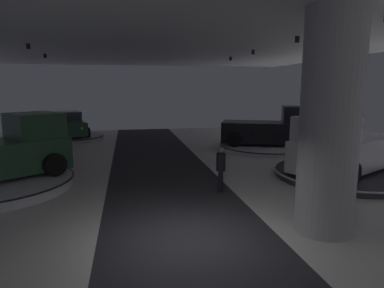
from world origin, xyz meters
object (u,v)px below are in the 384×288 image
at_px(display_platform_far_right, 267,146).
at_px(display_platform_deep_left, 70,137).
at_px(display_platform_mid_right, 345,174).
at_px(visitor_walking_near, 221,166).
at_px(pickup_truck_far_right, 273,129).
at_px(column_right, 330,124).
at_px(pickup_truck_mid_right, 343,149).
at_px(display_car_deep_left, 69,125).

bearing_deg(display_platform_far_right, display_platform_deep_left, 153.62).
height_order(display_platform_mid_right, visitor_walking_near, visitor_walking_near).
bearing_deg(visitor_walking_near, pickup_truck_far_right, 54.20).
xyz_separation_m(column_right, display_platform_mid_right, (3.85, 4.47, -2.60)).
distance_m(display_platform_mid_right, pickup_truck_mid_right, 1.10).
relative_size(column_right, pickup_truck_mid_right, 0.97).
distance_m(column_right, pickup_truck_far_right, 11.66).
distance_m(pickup_truck_far_right, visitor_walking_near, 9.05).
bearing_deg(pickup_truck_mid_right, display_platform_deep_left, 134.16).
height_order(column_right, display_platform_deep_left, column_right).
height_order(column_right, display_platform_mid_right, column_right).
bearing_deg(pickup_truck_mid_right, column_right, -129.43).
bearing_deg(display_platform_far_right, column_right, -106.60).
xyz_separation_m(column_right, display_car_deep_left, (-8.91, 17.19, -1.72)).
relative_size(display_platform_mid_right, display_platform_far_right, 1.00).
distance_m(display_car_deep_left, visitor_walking_near, 15.36).
bearing_deg(display_car_deep_left, display_platform_mid_right, -44.91).
height_order(pickup_truck_far_right, visitor_walking_near, pickup_truck_far_right).
height_order(column_right, display_car_deep_left, column_right).
xyz_separation_m(pickup_truck_mid_right, visitor_walking_near, (-5.24, -0.68, -0.30)).
relative_size(pickup_truck_mid_right, display_platform_deep_left, 1.20).
relative_size(display_car_deep_left, display_platform_far_right, 0.80).
relative_size(display_platform_far_right, visitor_walking_near, 3.57).
bearing_deg(column_right, display_platform_far_right, 73.40).
bearing_deg(visitor_walking_near, display_platform_deep_left, 118.10).
bearing_deg(pickup_truck_mid_right, pickup_truck_far_right, 89.58).
distance_m(pickup_truck_mid_right, visitor_walking_near, 5.30).
relative_size(column_right, display_platform_far_right, 0.97).
distance_m(display_platform_mid_right, display_platform_deep_left, 17.99).
height_order(column_right, pickup_truck_far_right, column_right).
bearing_deg(visitor_walking_near, display_platform_far_right, 56.19).
xyz_separation_m(display_platform_mid_right, display_platform_deep_left, (-12.75, 12.69, 0.00)).
height_order(display_car_deep_left, visitor_walking_near, display_car_deep_left).
relative_size(pickup_truck_mid_right, pickup_truck_far_right, 1.00).
bearing_deg(display_platform_deep_left, visitor_walking_near, -61.90).
height_order(display_platform_far_right, pickup_truck_far_right, pickup_truck_far_right).
distance_m(display_platform_deep_left, pickup_truck_far_right, 13.99).
relative_size(display_platform_far_right, pickup_truck_far_right, 1.00).
height_order(display_platform_mid_right, display_platform_deep_left, display_platform_deep_left).
xyz_separation_m(display_platform_mid_right, display_car_deep_left, (-12.76, 12.72, 0.88)).
bearing_deg(column_right, pickup_truck_far_right, 71.81).
distance_m(display_car_deep_left, display_platform_far_right, 13.68).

